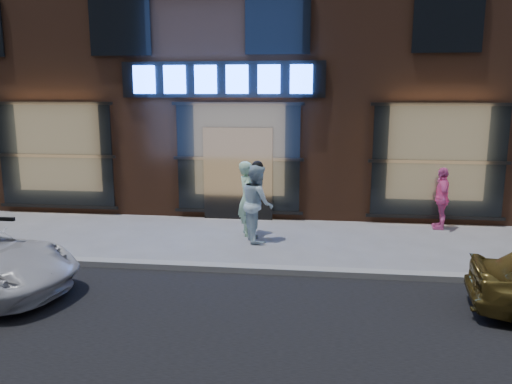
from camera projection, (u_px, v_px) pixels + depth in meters
ground at (206, 270)px, 9.37m from camera, size 90.00×90.00×0.00m
curb at (206, 267)px, 9.36m from camera, size 60.00×0.25×0.12m
storefront_building at (257, 34)px, 16.13m from camera, size 30.20×8.28×10.30m
man_bowtie at (247, 198)px, 11.55m from camera, size 0.59×0.73×1.74m
man_cap at (257, 203)px, 11.08m from camera, size 0.90×1.01×1.74m
passerby at (442, 198)px, 12.11m from camera, size 0.47×0.92×1.51m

